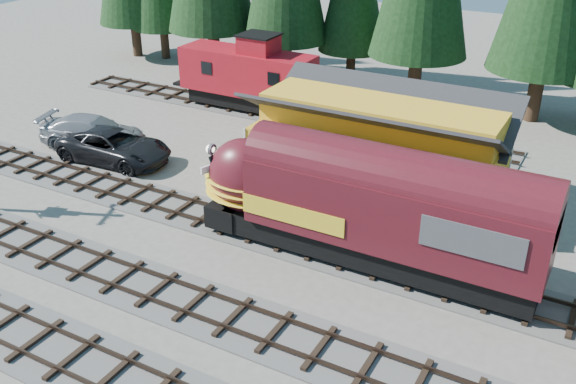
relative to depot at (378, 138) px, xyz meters
The scene contains 8 objects.
ground 10.91m from the depot, 89.99° to the right, with size 120.00×120.00×0.00m, color #6B665B.
track_siding 12.28m from the depot, 33.02° to the right, with size 68.00×3.20×0.33m.
track_spur 12.83m from the depot, 143.13° to the left, with size 32.00×3.20×0.33m.
depot is the anchor object (origin of this frame).
locomotive 6.72m from the depot, 75.89° to the right, with size 15.21×3.02×4.14m.
caboose 14.50m from the depot, 148.83° to the left, with size 9.51×2.76×4.94m.
pickup_truck_a 15.04m from the depot, 165.99° to the right, with size 3.08×6.69×1.86m, color black.
pickup_truck_b 17.40m from the depot, behind, with size 2.61×6.43×1.87m, color #96989D.
Camera 1 is at (10.48, -17.80, 15.08)m, focal length 40.00 mm.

